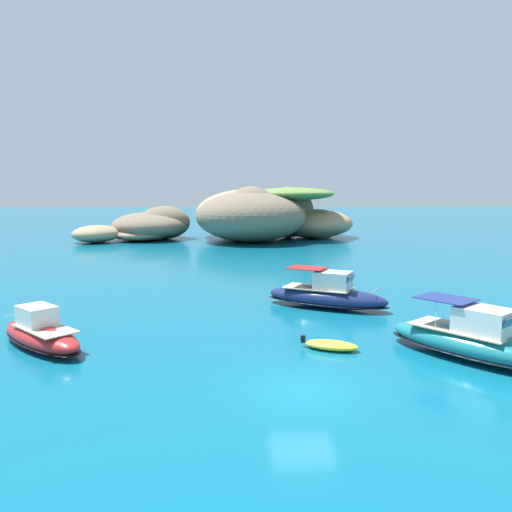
{
  "coord_description": "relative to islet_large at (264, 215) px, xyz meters",
  "views": [
    {
      "loc": [
        -2.48,
        -18.54,
        7.69
      ],
      "look_at": [
        -1.12,
        18.02,
        2.82
      ],
      "focal_mm": 35.42,
      "sensor_mm": 36.0,
      "label": 1
    }
  ],
  "objects": [
    {
      "name": "motorboat_teal",
      "position": [
        6.5,
        -56.26,
        -2.93
      ],
      "size": [
        7.17,
        7.99,
        2.6
      ],
      "color": "#19727A",
      "rests_on": "ground"
    },
    {
      "name": "islet_large",
      "position": [
        0.0,
        0.0,
        0.0
      ],
      "size": [
        29.71,
        29.68,
        8.09
      ],
      "color": "#9E8966",
      "rests_on": "ground"
    },
    {
      "name": "islet_small",
      "position": [
        -18.15,
        -0.32,
        -1.82
      ],
      "size": [
        18.64,
        17.05,
        5.09
      ],
      "color": "#756651",
      "rests_on": "ground"
    },
    {
      "name": "motorboat_navy",
      "position": [
        1.61,
        -46.01,
        -2.95
      ],
      "size": [
        8.35,
        5.95,
        2.55
      ],
      "color": "navy",
      "rests_on": "ground"
    },
    {
      "name": "ground_plane",
      "position": [
        -1.74,
        -59.5,
        -3.76
      ],
      "size": [
        400.0,
        400.0,
        0.0
      ],
      "primitive_type": "plane",
      "color": "#0C5B7A"
    },
    {
      "name": "motorboat_red",
      "position": [
        -13.85,
        -53.74,
        -3.09
      ],
      "size": [
        6.27,
        6.24,
        2.01
      ],
      "color": "red",
      "rests_on": "ground"
    },
    {
      "name": "dinghy_tender",
      "position": [
        0.27,
        -54.67,
        -3.54
      ],
      "size": [
        2.85,
        1.97,
        0.58
      ],
      "color": "yellow",
      "rests_on": "ground"
    }
  ]
}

